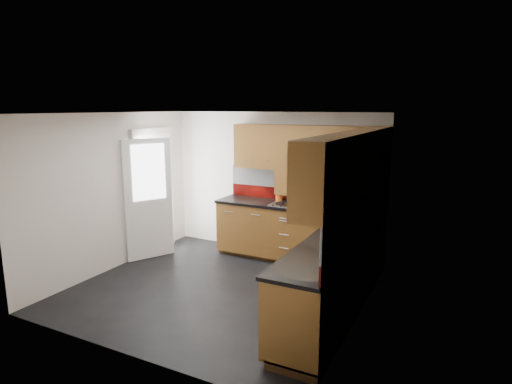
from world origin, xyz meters
The scene contains 14 objects.
room centered at (0.00, 0.00, 1.50)m, with size 4.00×3.80×2.64m.
base_cabinets centered at (1.07, 0.72, 0.44)m, with size 2.70×3.20×0.95m.
countertop centered at (1.05, 0.70, 0.92)m, with size 2.72×3.22×0.04m.
backsplash centered at (1.28, 0.93, 1.21)m, with size 2.70×3.20×0.54m.
upper_cabinets centered at (1.23, 0.78, 1.84)m, with size 2.50×3.20×0.72m.
extractor_hood centered at (0.45, 1.64, 1.28)m, with size 0.60×0.33×0.40m, color brown.
glass_cabinet centered at (1.71, 1.07, 1.87)m, with size 0.32×0.80×0.66m.
back_door centered at (-1.78, 0.75, 1.03)m, with size 0.42×1.19×2.04m.
gas_hob centered at (0.45, 1.47, 0.96)m, with size 0.61×0.53×0.05m.
utensil_pot centered at (0.19, 1.60, 1.04)m, with size 0.12×0.12×0.42m.
toaster centered at (0.72, 1.58, 1.03)m, with size 0.30×0.24×0.19m.
food_processor centered at (1.62, 1.08, 1.06)m, with size 0.16×0.16×0.27m.
paper_towel centered at (1.72, 0.34, 1.08)m, with size 0.13×0.13×0.28m, color white.
orange_cloth centered at (1.64, 1.08, 0.95)m, with size 0.14×0.12×0.01m, color orange.
Camera 1 is at (2.96, -4.73, 2.48)m, focal length 30.00 mm.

